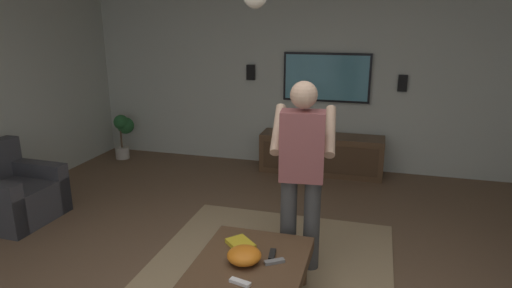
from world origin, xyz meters
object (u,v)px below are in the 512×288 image
(person_standing, at_px, (302,166))
(remote_white, at_px, (240,282))
(potted_plant_short, at_px, (124,129))
(bowl, at_px, (244,255))
(armchair, at_px, (11,195))
(book, at_px, (241,244))
(coffee_table, at_px, (250,275))
(wall_speaker_right, at_px, (251,72))
(tv, at_px, (326,77))
(remote_black, at_px, (272,254))
(remote_grey, at_px, (274,262))
(vase_round, at_px, (298,126))
(wall_speaker_left, at_px, (403,83))
(media_console, at_px, (321,154))

(person_standing, distance_m, remote_white, 1.13)
(potted_plant_short, height_order, bowl, potted_plant_short)
(armchair, distance_m, remote_white, 3.13)
(book, bearing_deg, person_standing, 95.42)
(person_standing, bearing_deg, coffee_table, 154.84)
(bowl, height_order, wall_speaker_right, wall_speaker_right)
(tv, distance_m, remote_black, 3.44)
(wall_speaker_right, bearing_deg, bowl, -164.53)
(wall_speaker_right, bearing_deg, remote_grey, -161.06)
(tv, distance_m, vase_round, 0.78)
(coffee_table, bearing_deg, wall_speaker_right, 16.18)
(tv, relative_size, wall_speaker_left, 5.50)
(bowl, bearing_deg, wall_speaker_left, -18.46)
(potted_plant_short, relative_size, bowl, 2.74)
(vase_round, xyz_separation_m, wall_speaker_left, (0.23, -1.37, 0.62))
(vase_round, height_order, wall_speaker_left, wall_speaker_left)
(armchair, bearing_deg, wall_speaker_left, 35.05)
(coffee_table, relative_size, tv, 0.83)
(remote_white, distance_m, wall_speaker_right, 3.99)
(potted_plant_short, bearing_deg, tv, -83.63)
(media_console, bearing_deg, remote_grey, 1.30)
(remote_black, bearing_deg, remote_white, 156.14)
(book, bearing_deg, remote_black, 26.96)
(potted_plant_short, bearing_deg, armchair, -179.03)
(remote_white, bearing_deg, wall_speaker_left, -93.21)
(tv, height_order, vase_round, tv)
(potted_plant_short, relative_size, book, 3.13)
(coffee_table, height_order, bowl, bowl)
(vase_round, bearing_deg, book, -177.90)
(coffee_table, xyz_separation_m, wall_speaker_left, (3.46, -1.12, 0.99))
(book, bearing_deg, tv, 128.91)
(bowl, height_order, remote_white, bowl)
(armchair, distance_m, potted_plant_short, 2.31)
(potted_plant_short, bearing_deg, remote_white, -138.64)
(wall_speaker_right, bearing_deg, remote_white, -164.84)
(tv, distance_m, book, 3.37)
(wall_speaker_left, bearing_deg, armchair, 123.36)
(bowl, bearing_deg, media_console, -2.52)
(armchair, relative_size, vase_round, 3.79)
(armchair, bearing_deg, coffee_table, -13.53)
(potted_plant_short, bearing_deg, person_standing, -126.81)
(tv, distance_m, potted_plant_short, 3.21)
(wall_speaker_left, bearing_deg, remote_white, 163.50)
(book, bearing_deg, remote_grey, 14.37)
(potted_plant_short, relative_size, vase_round, 3.13)
(armchair, distance_m, wall_speaker_right, 3.46)
(media_console, height_order, tv, tv)
(bowl, height_order, vase_round, vase_round)
(armchair, bearing_deg, remote_white, -18.39)
(armchair, relative_size, remote_white, 5.55)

